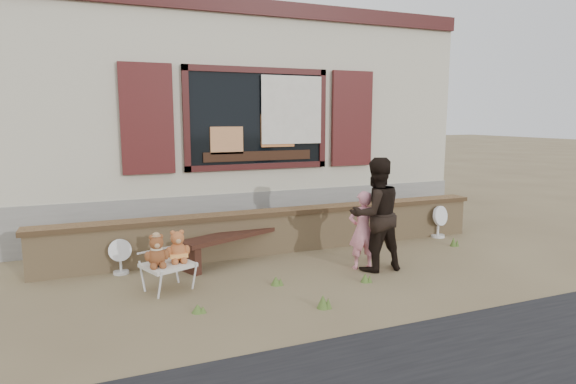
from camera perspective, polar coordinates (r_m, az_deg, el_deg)
name	(u,v)px	position (r m, az deg, el deg)	size (l,w,h in m)	color
ground	(304,270)	(6.70, 1.96, -9.22)	(80.00, 80.00, 0.00)	brown
shopfront	(221,121)	(10.63, -8.00, 8.34)	(8.04, 5.13, 4.00)	#B7AE94
brick_wall	(278,230)	(7.50, -1.15, -4.54)	(7.10, 0.36, 0.67)	tan
bench	(234,241)	(7.03, -6.46, -5.74)	(1.67, 0.99, 0.43)	black
folding_chair	(168,266)	(6.04, -14.04, -8.51)	(0.68, 0.65, 0.34)	beige
teddy_bear_left	(157,250)	(5.91, -15.31, -6.64)	(0.29, 0.25, 0.39)	brown
teddy_bear_right	(178,245)	(6.04, -12.96, -6.18)	(0.29, 0.25, 0.40)	#98522A
child	(362,230)	(6.70, 8.82, -4.48)	(0.40, 0.26, 1.09)	pink
adult	(376,214)	(6.63, 10.35, -2.63)	(0.75, 0.59, 1.55)	black
fan_left	(120,256)	(6.85, -19.26, -7.20)	(0.30, 0.20, 0.48)	white
fan_right	(438,221)	(8.80, 17.39, -3.35)	(0.36, 0.24, 0.56)	white
grass_tufts	(338,276)	(6.28, 6.00, -9.91)	(4.53, 1.63, 0.15)	#496528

